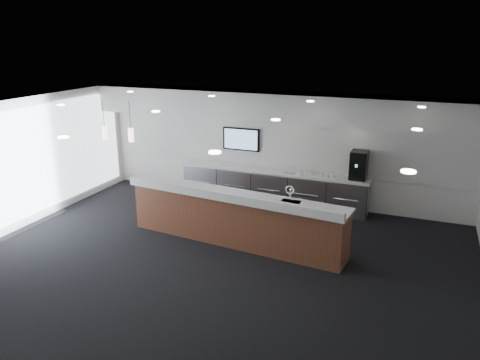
% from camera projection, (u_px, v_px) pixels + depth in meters
% --- Properties ---
extents(ground, '(10.00, 10.00, 0.00)m').
position_uv_depth(ground, '(215.00, 262.00, 9.38)').
color(ground, black).
rests_on(ground, ground).
extents(ceiling, '(10.00, 8.00, 0.02)m').
position_uv_depth(ceiling, '(213.00, 114.00, 8.49)').
color(ceiling, black).
rests_on(ceiling, back_wall).
extents(back_wall, '(10.00, 0.02, 3.00)m').
position_uv_depth(back_wall, '(277.00, 147.00, 12.48)').
color(back_wall, white).
rests_on(back_wall, ground).
extents(left_wall, '(0.02, 8.00, 3.00)m').
position_uv_depth(left_wall, '(16.00, 166.00, 10.72)').
color(left_wall, white).
rests_on(left_wall, ground).
extents(soffit_bulkhead, '(10.00, 0.90, 0.70)m').
position_uv_depth(soffit_bulkhead, '(273.00, 106.00, 11.74)').
color(soffit_bulkhead, silver).
rests_on(soffit_bulkhead, back_wall).
extents(alcove_panel, '(9.80, 0.06, 1.40)m').
position_uv_depth(alcove_panel, '(277.00, 144.00, 12.42)').
color(alcove_panel, silver).
rests_on(alcove_panel, back_wall).
extents(window_blinds_wall, '(0.04, 7.36, 2.55)m').
position_uv_depth(window_blinds_wall, '(18.00, 166.00, 10.70)').
color(window_blinds_wall, '#CDE4F6').
rests_on(window_blinds_wall, left_wall).
extents(back_credenza, '(5.06, 0.66, 0.95)m').
position_uv_depth(back_credenza, '(272.00, 187.00, 12.46)').
color(back_credenza, '#9FA2A7').
rests_on(back_credenza, ground).
extents(wall_tv, '(1.05, 0.08, 0.62)m').
position_uv_depth(wall_tv, '(241.00, 139.00, 12.71)').
color(wall_tv, black).
rests_on(wall_tv, back_wall).
extents(pendant_left, '(0.12, 0.12, 0.30)m').
position_uv_depth(pendant_left, '(130.00, 136.00, 10.27)').
color(pendant_left, beige).
rests_on(pendant_left, ceiling).
extents(pendant_right, '(0.12, 0.12, 0.30)m').
position_uv_depth(pendant_right, '(104.00, 133.00, 10.52)').
color(pendant_right, beige).
rests_on(pendant_right, ceiling).
extents(ceiling_can_lights, '(7.00, 5.00, 0.02)m').
position_uv_depth(ceiling_can_lights, '(213.00, 115.00, 8.50)').
color(ceiling_can_lights, white).
rests_on(ceiling_can_lights, ceiling).
extents(service_counter, '(5.05, 1.33, 1.49)m').
position_uv_depth(service_counter, '(235.00, 218.00, 10.13)').
color(service_counter, '#592E1D').
rests_on(service_counter, ground).
extents(coffee_machine, '(0.41, 0.54, 0.71)m').
position_uv_depth(coffee_machine, '(359.00, 165.00, 11.49)').
color(coffee_machine, black).
rests_on(coffee_machine, back_credenza).
extents(info_sign_left, '(0.15, 0.02, 0.21)m').
position_uv_depth(info_sign_left, '(288.00, 169.00, 12.06)').
color(info_sign_left, silver).
rests_on(info_sign_left, back_credenza).
extents(info_sign_right, '(0.17, 0.04, 0.23)m').
position_uv_depth(info_sign_right, '(292.00, 169.00, 11.97)').
color(info_sign_right, silver).
rests_on(info_sign_right, back_credenza).
extents(cup_0, '(0.09, 0.09, 0.09)m').
position_uv_depth(cup_0, '(334.00, 177.00, 11.62)').
color(cup_0, white).
rests_on(cup_0, back_credenza).
extents(cup_1, '(0.13, 0.13, 0.09)m').
position_uv_depth(cup_1, '(328.00, 176.00, 11.67)').
color(cup_1, white).
rests_on(cup_1, back_credenza).
extents(cup_2, '(0.12, 0.12, 0.09)m').
position_uv_depth(cup_2, '(322.00, 175.00, 11.72)').
color(cup_2, white).
rests_on(cup_2, back_credenza).
extents(cup_3, '(0.12, 0.12, 0.09)m').
position_uv_depth(cup_3, '(317.00, 175.00, 11.77)').
color(cup_3, white).
rests_on(cup_3, back_credenza).
extents(cup_4, '(0.13, 0.13, 0.09)m').
position_uv_depth(cup_4, '(311.00, 174.00, 11.82)').
color(cup_4, white).
rests_on(cup_4, back_credenza).
extents(cup_5, '(0.10, 0.10, 0.09)m').
position_uv_depth(cup_5, '(306.00, 174.00, 11.87)').
color(cup_5, white).
rests_on(cup_5, back_credenza).
extents(cup_6, '(0.13, 0.13, 0.09)m').
position_uv_depth(cup_6, '(301.00, 173.00, 11.92)').
color(cup_6, white).
rests_on(cup_6, back_credenza).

